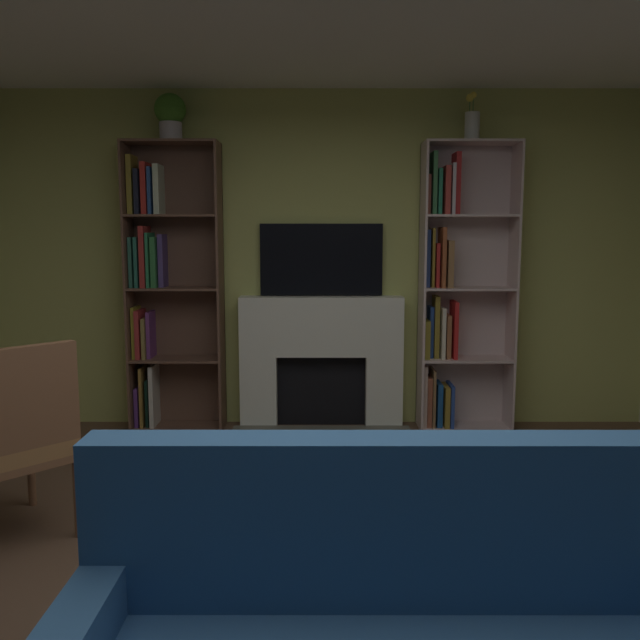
# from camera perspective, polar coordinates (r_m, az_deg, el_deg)

# --- Properties ---
(ground_plane) EXTENTS (6.69, 6.69, 0.00)m
(ground_plane) POSITION_cam_1_polar(r_m,az_deg,el_deg) (2.98, 0.07, -24.09)
(ground_plane) COLOR brown
(wall_back_accent) EXTENTS (5.41, 0.06, 2.68)m
(wall_back_accent) POSITION_cam_1_polar(r_m,az_deg,el_deg) (5.36, -0.05, 5.17)
(wall_back_accent) COLOR tan
(wall_back_accent) RESTS_ON ground_plane
(fireplace) EXTENTS (1.40, 0.50, 1.06)m
(fireplace) POSITION_cam_1_polar(r_m,az_deg,el_deg) (5.32, -0.05, -3.39)
(fireplace) COLOR white
(fireplace) RESTS_ON ground_plane
(tv) EXTENTS (0.98, 0.06, 0.57)m
(tv) POSITION_cam_1_polar(r_m,az_deg,el_deg) (5.30, -0.05, 5.25)
(tv) COLOR black
(tv) RESTS_ON fireplace
(bookshelf_left) EXTENTS (0.73, 0.31, 2.26)m
(bookshelf_left) POSITION_cam_1_polar(r_m,az_deg,el_deg) (5.38, -13.49, 2.94)
(bookshelf_left) COLOR brown
(bookshelf_left) RESTS_ON ground_plane
(bookshelf_right) EXTENTS (0.73, 0.30, 2.26)m
(bookshelf_right) POSITION_cam_1_polar(r_m,az_deg,el_deg) (5.35, 11.30, 2.28)
(bookshelf_right) COLOR beige
(bookshelf_right) RESTS_ON ground_plane
(potted_plant) EXTENTS (0.24, 0.24, 0.36)m
(potted_plant) POSITION_cam_1_polar(r_m,az_deg,el_deg) (5.38, -12.99, 16.92)
(potted_plant) COLOR beige
(potted_plant) RESTS_ON bookshelf_left
(vase_with_flowers) EXTENTS (0.11, 0.11, 0.37)m
(vase_with_flowers) POSITION_cam_1_polar(r_m,az_deg,el_deg) (5.37, 12.84, 16.22)
(vase_with_flowers) COLOR silver
(vase_with_flowers) RESTS_ON bookshelf_right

